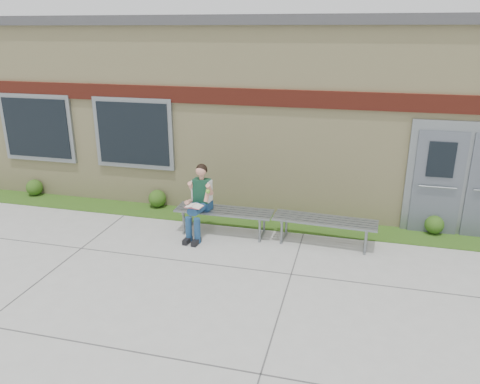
# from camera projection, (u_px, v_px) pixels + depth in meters

# --- Properties ---
(ground) EXTENTS (80.00, 80.00, 0.00)m
(ground) POSITION_uv_depth(u_px,v_px,m) (226.00, 282.00, 7.69)
(ground) COLOR #9E9E99
(ground) RESTS_ON ground
(grass_strip) EXTENTS (16.00, 0.80, 0.02)m
(grass_strip) POSITION_uv_depth(u_px,v_px,m) (259.00, 221.00, 10.06)
(grass_strip) COLOR #2B4C14
(grass_strip) RESTS_ON ground
(school_building) EXTENTS (16.20, 6.22, 4.20)m
(school_building) POSITION_uv_depth(u_px,v_px,m) (287.00, 101.00, 12.47)
(school_building) COLOR beige
(school_building) RESTS_ON ground
(bench_left) EXTENTS (1.96, 0.55, 0.51)m
(bench_left) POSITION_uv_depth(u_px,v_px,m) (224.00, 215.00, 9.39)
(bench_left) COLOR slate
(bench_left) RESTS_ON ground
(bench_right) EXTENTS (1.99, 0.65, 0.51)m
(bench_right) POSITION_uv_depth(u_px,v_px,m) (325.00, 225.00, 8.92)
(bench_right) COLOR slate
(bench_right) RESTS_ON ground
(girl) EXTENTS (0.50, 0.87, 1.45)m
(girl) POSITION_uv_depth(u_px,v_px,m) (199.00, 200.00, 9.16)
(girl) COLOR navy
(girl) RESTS_ON ground
(shrub_west) EXTENTS (0.39, 0.39, 0.39)m
(shrub_west) POSITION_uv_depth(u_px,v_px,m) (34.00, 187.00, 11.57)
(shrub_west) COLOR #2B4C14
(shrub_west) RESTS_ON grass_strip
(shrub_mid) EXTENTS (0.40, 0.40, 0.40)m
(shrub_mid) POSITION_uv_depth(u_px,v_px,m) (157.00, 199.00, 10.80)
(shrub_mid) COLOR #2B4C14
(shrub_mid) RESTS_ON grass_strip
(shrub_east) EXTENTS (0.38, 0.38, 0.38)m
(shrub_east) POSITION_uv_depth(u_px,v_px,m) (434.00, 225.00, 9.40)
(shrub_east) COLOR #2B4C14
(shrub_east) RESTS_ON grass_strip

